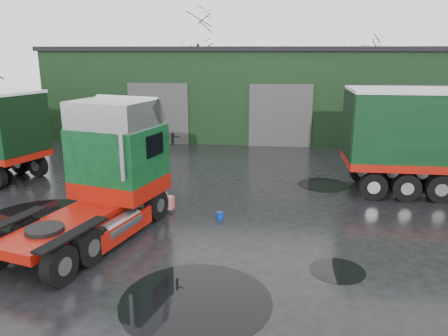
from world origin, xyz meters
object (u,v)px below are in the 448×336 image
Objects in this scene: wash_bucket at (220,215)px; tree_back_a at (198,63)px; hero_tractor at (81,176)px; tree_back_b at (362,75)px; warehouse at (280,89)px.

tree_back_a is (-5.63, 29.01, 4.62)m from wash_bucket.
hero_tractor is at bearing -149.68° from wash_bucket.
tree_back_b is at bearing 70.33° from wash_bucket.
tree_back_a is at bearing 128.66° from warehouse.
hero_tractor is 34.64m from tree_back_b.
warehouse is 22.41m from hero_tractor.
hero_tractor is 0.76× the size of tree_back_a.
wash_bucket is at bearing 45.91° from hero_tractor.
tree_back_b is at bearing 80.82° from hero_tractor.
tree_back_a is 16.03m from tree_back_b.
warehouse is 4.48× the size of hero_tractor.
warehouse is 115.30× the size of wash_bucket.
wash_bucket is (4.13, 2.41, -2.11)m from hero_tractor.
wash_bucket is 31.02m from tree_back_b.
hero_tractor reaches higher than wash_bucket.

